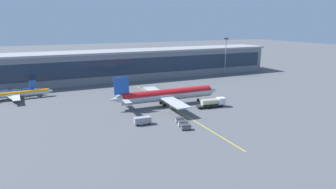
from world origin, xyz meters
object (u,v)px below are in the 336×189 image
Objects in this scene: baggage_cart_1 at (183,123)px; baggage_cart_2 at (180,120)px; main_airliner at (167,95)px; crew_van at (143,120)px; fuel_tanker at (213,103)px; commuter_jet_far at (6,94)px; commuter_jet_near at (18,94)px; baggage_cart_0 at (186,127)px.

baggage_cart_1 and baggage_cart_2 have the same top height.
main_airliner is 22.51m from crew_van.
commuter_jet_far reaches higher than fuel_tanker.
crew_van is at bearing -53.91° from commuter_jet_near.
crew_van reaches higher than baggage_cart_1.
crew_van is (-15.40, -16.22, -2.57)m from main_airliner.
commuter_jet_near is at bearing 147.57° from main_airliner.
baggage_cart_2 is (0.67, 3.13, 0.00)m from baggage_cart_1.
fuel_tanker is at bearing 39.21° from baggage_cart_0.
main_airliner is 1.72× the size of commuter_jet_far.
fuel_tanker is 3.77× the size of baggage_cart_0.
baggage_cart_0 and baggage_cart_2 have the same top height.
main_airliner is at bearing 76.90° from baggage_cart_2.
baggage_cart_2 is at bearing -47.19° from commuter_jet_far.
baggage_cart_1 is 71.14m from commuter_jet_near.
main_airliner is 16.90m from fuel_tanker.
fuel_tanker is 81.84m from commuter_jet_far.
baggage_cart_1 is 3.20m from baggage_cart_2.
baggage_cart_2 is (-4.49, -19.30, -3.10)m from main_airliner.
baggage_cart_0 is (9.57, -9.34, -0.53)m from crew_van.
main_airliner is at bearing -32.43° from commuter_jet_near.
baggage_cart_0 is 1.00× the size of baggage_cart_2.
fuel_tanker reaches higher than baggage_cart_1.
baggage_cart_0 is at bearing -102.07° from baggage_cart_2.
baggage_cart_0 is 77.95m from commuter_jet_far.
crew_van is 13.38m from baggage_cart_0.
main_airliner is 3.93× the size of fuel_tanker.
fuel_tanker is 20.71m from baggage_cart_2.
baggage_cart_0 is (-5.83, -25.56, -3.10)m from main_airliner.
commuter_jet_far reaches higher than baggage_cart_1.
main_airliner reaches higher than baggage_cart_2.
commuter_jet_far is at bearing 127.58° from crew_van.
main_airliner is 14.79× the size of baggage_cart_2.
crew_van is at bearing -52.42° from commuter_jet_far.
baggage_cart_0 is 3.20m from baggage_cart_1.
crew_van reaches higher than baggage_cart_0.
fuel_tanker is at bearing 28.06° from baggage_cart_2.
main_airliner is at bearing 77.15° from baggage_cart_0.
crew_van is 1.76× the size of baggage_cart_2.
crew_van is 11.99m from baggage_cart_1.
commuter_jet_near reaches higher than baggage_cart_2.
commuter_jet_far is (-39.44, 51.26, 0.75)m from crew_van.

